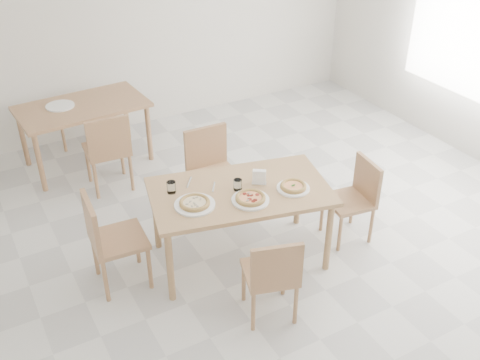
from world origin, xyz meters
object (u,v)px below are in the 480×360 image
pizza_mushroom (195,203)px  napkin_holder (259,178)px  chair_back_s (108,147)px  chair_back_n (64,103)px  chair_north (211,166)px  plate_mushroom (195,205)px  main_table (240,197)px  tumbler_b (238,185)px  pizza_margherita (293,186)px  second_table (83,112)px  plate_empty (60,106)px  pizza_pepperoni (250,198)px  chair_west (108,236)px  plate_pepperoni (250,200)px  plate_margherita (293,188)px  chair_east (356,194)px  chair_south (273,273)px  tumbler_a (171,187)px

pizza_mushroom → napkin_holder: napkin_holder is taller
chair_back_s → chair_back_n: size_ratio=1.05×
chair_north → plate_mushroom: bearing=-122.7°
main_table → tumbler_b: size_ratio=17.41×
pizza_margherita → napkin_holder: size_ratio=1.90×
second_table → plate_empty: size_ratio=4.64×
pizza_pepperoni → chair_back_n: size_ratio=0.34×
chair_west → plate_pepperoni: (1.14, -0.42, 0.24)m
plate_margherita → plate_mushroom: (-0.86, 0.19, 0.00)m
chair_north → chair_east: bearing=-44.7°
pizza_mushroom → chair_back_n: 3.22m
chair_east → pizza_pepperoni: chair_east is taller
chair_south → chair_east: size_ratio=1.01×
plate_mushroom → chair_back_n: (-0.33, 3.19, -0.25)m
plate_pepperoni → chair_south: bearing=-103.8°
tumbler_a → pizza_margherita: bearing=-26.5°
plate_pepperoni → tumbler_a: tumbler_a is taller
chair_west → plate_margherita: bearing=-101.9°
tumbler_a → plate_margherita: bearing=-26.5°
chair_north → second_table: bearing=118.3°
plate_margherita → pizza_mushroom: size_ratio=0.96×
second_table → chair_south: bearing=-84.1°
plate_pepperoni → tumbler_a: size_ratio=3.12×
plate_margherita → chair_back_n: (-1.19, 3.38, -0.25)m
chair_south → chair_back_s: chair_back_s is taller
chair_east → plate_margherita: size_ratio=2.82×
napkin_holder → pizza_mushroom: bearing=-142.5°
pizza_mushroom → pizza_pepperoni: size_ratio=1.01×
chair_north → plate_empty: (-1.06, 1.71, 0.23)m
plate_pepperoni → second_table: size_ratio=0.22×
pizza_margherita → plate_empty: pizza_margherita is taller
napkin_holder → plate_pepperoni: bearing=-101.2°
chair_north → plate_empty: chair_north is taller
chair_south → second_table: size_ratio=0.55×
chair_back_n → plate_empty: (-0.16, -0.64, 0.25)m
second_table → napkin_holder: bearing=-73.6°
chair_south → chair_west: size_ratio=0.91×
main_table → tumbler_b: tumbler_b is taller
chair_east → pizza_margherita: chair_east is taller
plate_pepperoni → chair_back_s: size_ratio=0.35×
chair_south → plate_empty: size_ratio=2.56×
plate_margherita → tumbler_b: (-0.43, 0.23, 0.04)m
main_table → second_table: 2.55m
chair_back_s → main_table: bearing=115.0°
plate_empty → plate_mushroom: bearing=-79.2°
napkin_holder → plate_empty: napkin_holder is taller
chair_north → chair_west: (-1.27, -0.60, -0.01)m
pizza_mushroom → tumbler_a: tumbler_a is taller
plate_mushroom → pizza_margherita: (0.86, -0.19, 0.02)m
chair_south → tumbler_b: tumbler_b is taller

